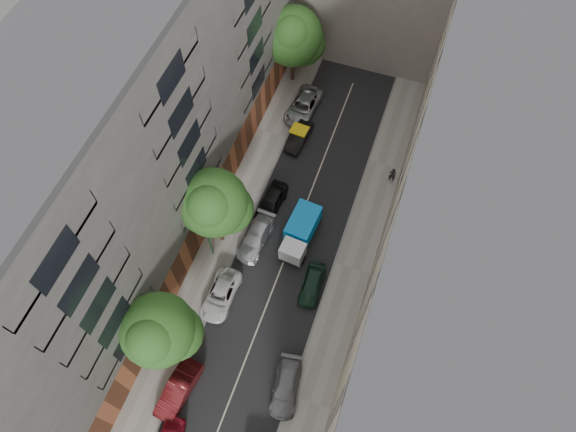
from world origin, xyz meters
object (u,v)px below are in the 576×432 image
at_px(tarp_truck, 300,232).
at_px(car_right_2, 312,284).
at_px(tree_far, 294,38).
at_px(lamp_post, 207,233).
at_px(car_left_2, 221,295).
at_px(car_left_4, 271,202).
at_px(car_left_6, 303,106).
at_px(car_left_1, 178,389).
at_px(car_right_1, 286,387).
at_px(car_left_5, 299,137).
at_px(pedestrian, 392,175).
at_px(tree_near, 159,332).
at_px(car_left_3, 256,237).
at_px(tree_mid, 214,205).

relative_size(tarp_truck, car_right_2, 1.34).
relative_size(tree_far, lamp_post, 1.40).
bearing_deg(car_left_2, car_left_4, 84.32).
xyz_separation_m(car_left_2, car_left_6, (-0.00, 20.40, 0.10)).
bearing_deg(tree_far, car_left_1, -85.89).
relative_size(tarp_truck, car_right_1, 1.16).
bearing_deg(car_right_1, car_left_6, 97.14).
xyz_separation_m(car_left_2, car_left_5, (0.80, 16.80, 0.02)).
bearing_deg(lamp_post, pedestrian, 44.63).
bearing_deg(car_left_4, tree_near, -95.43).
height_order(car_left_4, lamp_post, lamp_post).
distance_m(tree_near, tree_far, 29.22).
height_order(car_left_3, car_left_5, car_left_3).
relative_size(tree_far, pedestrian, 4.67).
height_order(car_left_1, car_left_5, car_left_1).
height_order(car_left_2, lamp_post, lamp_post).
relative_size(car_left_6, car_right_2, 1.37).
height_order(car_left_1, car_left_4, car_left_1).
bearing_deg(car_left_5, tarp_truck, -66.09).
relative_size(car_left_1, car_left_3, 0.96).
distance_m(car_left_2, tree_mid, 7.24).
relative_size(car_left_4, lamp_post, 0.74).
bearing_deg(tree_mid, tarp_truck, 20.62).
xyz_separation_m(car_left_4, car_right_1, (6.36, -14.07, -0.09)).
relative_size(tree_near, tree_far, 1.01).
height_order(car_left_2, car_left_4, car_left_4).
height_order(car_right_1, pedestrian, pedestrian).
distance_m(tarp_truck, car_left_5, 10.42).
bearing_deg(car_left_1, tree_near, 129.44).
relative_size(car_right_2, pedestrian, 2.21).
distance_m(car_left_2, car_left_5, 16.82).
distance_m(tarp_truck, pedestrian, 10.11).
height_order(car_left_5, car_left_6, car_left_6).
height_order(car_left_1, tree_near, tree_near).
distance_m(car_left_5, tree_far, 9.09).
distance_m(car_left_2, car_right_1, 8.66).
distance_m(car_right_2, tree_mid, 9.94).
height_order(car_left_2, tree_near, tree_near).
height_order(car_left_4, tree_far, tree_far).
xyz_separation_m(car_left_3, pedestrian, (9.20, 9.64, 0.34)).
bearing_deg(pedestrian, tree_far, -41.95).
xyz_separation_m(car_left_5, tree_mid, (-2.66, -12.11, 5.18)).
xyz_separation_m(car_left_2, tree_mid, (-1.86, 4.69, 5.20)).
bearing_deg(pedestrian, car_left_2, 50.01).
height_order(car_left_6, tree_far, tree_far).
bearing_deg(car_left_3, lamp_post, -137.82).
relative_size(car_left_1, lamp_post, 0.77).
distance_m(tarp_truck, car_left_6, 14.08).
relative_size(car_left_2, tree_near, 0.56).
relative_size(tree_near, lamp_post, 1.41).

